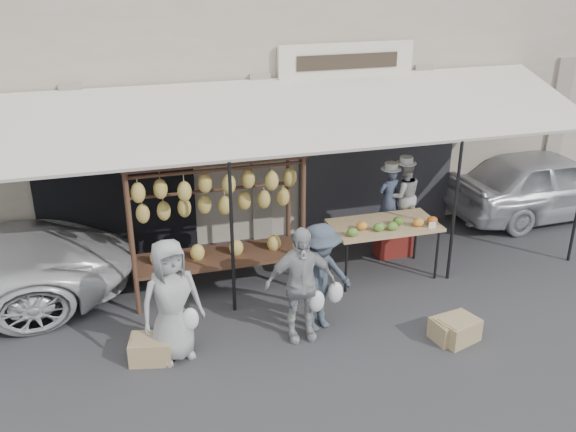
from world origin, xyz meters
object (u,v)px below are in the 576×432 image
object	(u,v)px
customer_mid	(300,284)
crate_far	(151,349)
crate_near_b	(451,329)
vendor_right	(404,196)
customer_left	(171,301)
sedan	(547,183)
customer_right	(319,278)
crate_near_a	(458,330)
produce_table	(386,227)
vendor_left	(389,199)
banana_rack	(215,197)

from	to	relation	value
customer_mid	crate_far	size ratio (longest dim) A/B	3.07
customer_mid	crate_near_b	world-z (taller)	customer_mid
vendor_right	crate_far	bearing A→B (deg)	26.90
customer_left	sedan	xyz separation A→B (m)	(7.58, 2.72, -0.16)
customer_right	crate_near_a	world-z (taller)	customer_right
customer_left	customer_mid	xyz separation A→B (m)	(1.70, -0.02, -0.01)
vendor_right	crate_far	xyz separation A→B (m)	(-4.42, -1.94, -0.92)
produce_table	vendor_left	xyz separation A→B (m)	(0.35, 0.66, 0.17)
vendor_left	vendor_right	bearing A→B (deg)	169.48
vendor_left	customer_mid	world-z (taller)	customer_mid
vendor_right	customer_left	size ratio (longest dim) A/B	0.73
sedan	crate_near_b	bearing A→B (deg)	128.71
vendor_right	banana_rack	bearing A→B (deg)	10.12
customer_mid	customer_left	bearing A→B (deg)	-178.25
vendor_right	sedan	size ratio (longest dim) A/B	0.31
crate_near_b	crate_far	xyz separation A→B (m)	(-3.96, 0.64, 0.01)
produce_table	customer_right	bearing A→B (deg)	-142.29
crate_far	crate_near_b	bearing A→B (deg)	-9.19
sedan	banana_rack	bearing A→B (deg)	98.04
customer_right	produce_table	bearing A→B (deg)	20.49
vendor_left	customer_right	xyz separation A→B (m)	(-1.84, -1.81, -0.26)
crate_near_b	vendor_left	bearing A→B (deg)	85.60
customer_left	customer_right	bearing A→B (deg)	-12.00
vendor_right	customer_mid	distance (m)	3.13
customer_right	vendor_right	bearing A→B (deg)	23.58
produce_table	vendor_right	size ratio (longest dim) A/B	1.39
customer_mid	produce_table	bearing A→B (deg)	38.26
crate_near_a	crate_far	world-z (taller)	crate_far
customer_right	sedan	size ratio (longest dim) A/B	0.40
customer_right	crate_near_b	bearing A→B (deg)	-42.35
vendor_left	vendor_right	size ratio (longest dim) A/B	0.93
banana_rack	customer_mid	distance (m)	1.93
produce_table	customer_left	distance (m)	3.74
produce_table	crate_near_b	distance (m)	2.06
produce_table	customer_mid	bearing A→B (deg)	-144.32
vendor_right	crate_near_b	world-z (taller)	vendor_right
vendor_right	crate_near_b	bearing A→B (deg)	83.13
produce_table	sedan	distance (m)	4.33
vendor_right	customer_left	distance (m)	4.56
banana_rack	crate_near_a	world-z (taller)	banana_rack
produce_table	sedan	xyz separation A→B (m)	(4.07, 1.45, -0.20)
customer_mid	crate_near_a	size ratio (longest dim) A/B	3.08
banana_rack	crate_near_a	bearing A→B (deg)	-38.04
customer_mid	crate_far	distance (m)	2.11
customer_mid	crate_near_a	distance (m)	2.24
sedan	customer_right	bearing A→B (deg)	113.12
customer_mid	sedan	bearing A→B (deg)	27.63
customer_mid	crate_far	world-z (taller)	customer_mid
vendor_right	crate_near_b	distance (m)	2.78
banana_rack	crate_near_b	xyz separation A→B (m)	(2.79, -2.19, -1.42)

